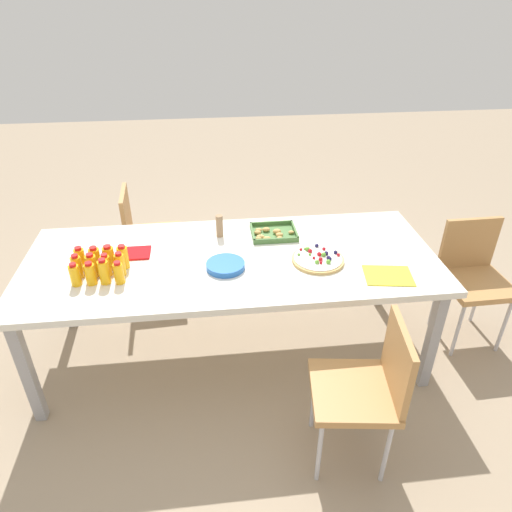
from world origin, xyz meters
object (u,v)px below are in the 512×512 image
(juice_bottle_4, at_px, (77,267))
(juice_bottle_5, at_px, (92,266))
(chair_near_right, at_px, (369,384))
(juice_bottle_3, at_px, (119,273))
(cardboard_tube, at_px, (219,226))
(napkin_stack, at_px, (138,253))
(party_table, at_px, (232,265))
(plate_stack, at_px, (226,266))
(snack_tray, at_px, (272,233))
(juice_bottle_0, at_px, (75,275))
(juice_bottle_9, at_px, (95,259))
(juice_bottle_10, at_px, (109,258))
(juice_bottle_2, at_px, (104,272))
(chair_far_left, at_px, (145,231))
(chair_end, at_px, (473,271))
(juice_bottle_11, at_px, (123,257))
(juice_bottle_8, at_px, (80,259))
(paper_folder, at_px, (388,276))
(juice_bottle_7, at_px, (120,265))
(juice_bottle_6, at_px, (106,265))
(juice_bottle_1, at_px, (90,274))

(juice_bottle_4, bearing_deg, juice_bottle_5, -1.57)
(chair_near_right, relative_size, juice_bottle_3, 6.27)
(juice_bottle_3, relative_size, cardboard_tube, 0.92)
(napkin_stack, bearing_deg, party_table, -10.52)
(juice_bottle_3, distance_m, plate_stack, 0.58)
(juice_bottle_5, xyz_separation_m, snack_tray, (1.05, 0.36, -0.05))
(juice_bottle_0, height_order, juice_bottle_9, juice_bottle_9)
(juice_bottle_0, height_order, juice_bottle_10, juice_bottle_10)
(juice_bottle_4, height_order, snack_tray, juice_bottle_4)
(juice_bottle_2, height_order, juice_bottle_3, juice_bottle_2)
(chair_far_left, height_order, juice_bottle_0, juice_bottle_0)
(party_table, xyz_separation_m, chair_end, (1.59, 0.04, -0.19))
(chair_far_left, xyz_separation_m, juice_bottle_5, (-0.16, -0.96, 0.31))
(juice_bottle_2, distance_m, juice_bottle_11, 0.17)
(chair_end, xyz_separation_m, snack_tray, (-1.31, 0.21, 0.25))
(juice_bottle_11, distance_m, napkin_stack, 0.16)
(party_table, bearing_deg, chair_end, 1.29)
(juice_bottle_3, height_order, plate_stack, juice_bottle_3)
(juice_bottle_3, distance_m, juice_bottle_8, 0.28)
(snack_tray, distance_m, napkin_stack, 0.84)
(paper_folder, bearing_deg, snack_tray, 136.64)
(cardboard_tube, bearing_deg, juice_bottle_3, -140.52)
(juice_bottle_5, distance_m, cardboard_tube, 0.81)
(paper_folder, bearing_deg, juice_bottle_7, 172.98)
(party_table, bearing_deg, juice_bottle_5, -171.61)
(juice_bottle_6, bearing_deg, juice_bottle_11, 40.86)
(chair_far_left, relative_size, juice_bottle_1, 6.17)
(chair_near_right, height_order, juice_bottle_0, juice_bottle_0)
(juice_bottle_6, distance_m, snack_tray, 1.04)
(juice_bottle_0, xyz_separation_m, juice_bottle_9, (0.08, 0.14, 0.01))
(juice_bottle_2, xyz_separation_m, plate_stack, (0.65, 0.07, -0.05))
(juice_bottle_3, height_order, juice_bottle_10, juice_bottle_10)
(juice_bottle_5, bearing_deg, juice_bottle_10, 43.76)
(juice_bottle_9, bearing_deg, plate_stack, -5.69)
(juice_bottle_1, bearing_deg, party_table, 13.61)
(juice_bottle_1, relative_size, juice_bottle_8, 0.93)
(juice_bottle_2, bearing_deg, juice_bottle_4, 154.76)
(juice_bottle_0, xyz_separation_m, paper_folder, (1.69, -0.11, -0.06))
(juice_bottle_8, xyz_separation_m, plate_stack, (0.80, -0.08, -0.05))
(napkin_stack, bearing_deg, juice_bottle_8, -154.82)
(juice_bottle_6, bearing_deg, juice_bottle_7, -4.37)
(juice_bottle_1, height_order, juice_bottle_11, juice_bottle_11)
(chair_near_right, relative_size, juice_bottle_6, 6.16)
(chair_near_right, height_order, juice_bottle_2, juice_bottle_2)
(juice_bottle_4, xyz_separation_m, juice_bottle_8, (0.00, 0.08, 0.00))
(juice_bottle_5, xyz_separation_m, juice_bottle_6, (0.07, 0.00, -0.00))
(juice_bottle_0, bearing_deg, snack_tray, 20.88)
(chair_near_right, distance_m, cardboard_tube, 1.31)
(juice_bottle_7, distance_m, juice_bottle_8, 0.24)
(juice_bottle_9, distance_m, plate_stack, 0.73)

